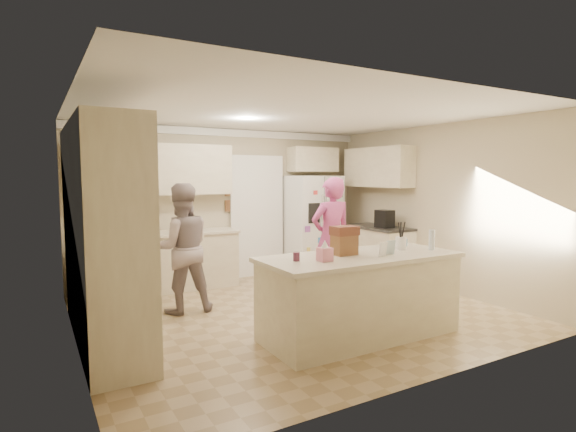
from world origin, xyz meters
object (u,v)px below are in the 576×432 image
coffee_maker (385,219)px  dollhouse_body (344,245)px  utensil_crock (401,243)px  teen_girl (331,238)px  refrigerator (313,225)px  teen_boy (181,248)px  tissue_box (325,254)px  island_base (360,298)px

coffee_maker → dollhouse_body: size_ratio=1.15×
coffee_maker → dollhouse_body: coffee_maker is taller
coffee_maker → utensil_crock: size_ratio=2.00×
utensil_crock → teen_girl: teen_girl is taller
dollhouse_body → refrigerator: bearing=63.0°
refrigerator → utensil_crock: refrigerator is taller
refrigerator → utensil_crock: bearing=-103.3°
dollhouse_body → teen_boy: (-1.32, 1.78, -0.18)m
refrigerator → teen_boy: refrigerator is taller
teen_boy → coffee_maker: bearing=-174.8°
coffee_maker → teen_girl: (-1.41, -0.43, -0.18)m
utensil_crock → tissue_box: 1.21m
dollhouse_body → tissue_box: bearing=-153.4°
island_base → teen_boy: (-1.47, 1.88, 0.41)m
island_base → utensil_crock: bearing=4.4°
utensil_crock → teen_boy: size_ratio=0.09×
utensil_crock → teen_boy: bearing=139.2°
tissue_box → dollhouse_body: bearing=26.6°
coffee_maker → island_base: bearing=-137.2°
refrigerator → teen_girl: bearing=-114.4°
teen_boy → tissue_box: bearing=119.8°
utensil_crock → coffee_maker: bearing=52.9°
teen_boy → teen_girl: (2.11, -0.41, 0.04)m
refrigerator → island_base: 3.36m
utensil_crock → teen_girl: bearing=90.3°
coffee_maker → island_base: size_ratio=0.14×
tissue_box → teen_boy: bearing=115.0°
refrigerator → island_base: refrigerator is taller
dollhouse_body → teen_girl: bearing=60.0°
island_base → dollhouse_body: size_ratio=8.46×
refrigerator → coffee_maker: refrigerator is taller
tissue_box → dollhouse_body: 0.45m
tissue_box → dollhouse_body: (0.40, 0.20, 0.04)m
dollhouse_body → teen_boy: 2.22m
utensil_crock → dollhouse_body: bearing=176.4°
teen_boy → utensil_crock: bearing=144.1°
tissue_box → dollhouse_body: size_ratio=0.54×
dollhouse_body → teen_girl: (0.79, 1.37, -0.14)m
island_base → utensil_crock: utensil_crock is taller
coffee_maker → tissue_box: bearing=-142.4°
tissue_box → dollhouse_body: dollhouse_body is taller
teen_girl → island_base: bearing=68.6°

